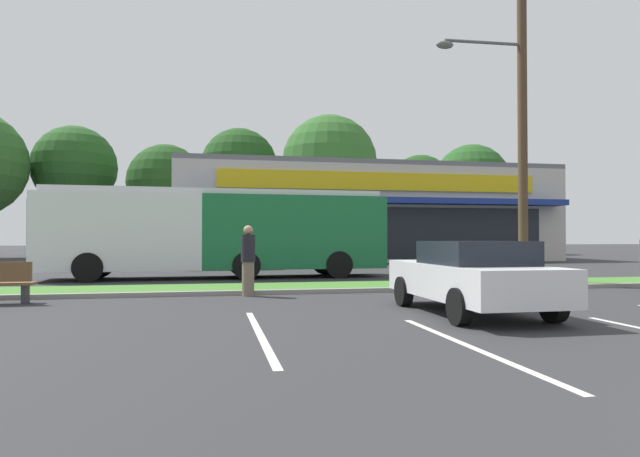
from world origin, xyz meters
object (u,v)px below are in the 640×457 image
at_px(city_bus, 218,230).
at_px(car_1, 225,253).
at_px(pedestrian_by_pole, 248,261).
at_px(utility_pole, 518,107).
at_px(car_0, 471,276).

distance_m(city_bus, car_1, 5.95).
bearing_deg(city_bus, pedestrian_by_pole, 94.11).
height_order(utility_pole, car_1, utility_pole).
xyz_separation_m(city_bus, car_0, (4.74, -10.77, -1.03)).
relative_size(car_0, car_1, 1.05).
bearing_deg(city_bus, car_1, -95.63).
relative_size(utility_pole, pedestrian_by_pole, 5.92).
bearing_deg(city_bus, utility_pole, 150.78).
bearing_deg(car_1, city_bus, 86.05).
bearing_deg(pedestrian_by_pole, car_0, -48.95).
bearing_deg(city_bus, car_0, 112.08).
bearing_deg(pedestrian_by_pole, city_bus, 92.23).
bearing_deg(car_1, car_0, 104.62).
xyz_separation_m(car_0, car_1, (-4.33, 16.62, 0.04)).
height_order(car_0, car_1, car_1).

